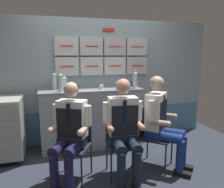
{
  "coord_description": "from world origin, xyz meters",
  "views": [
    {
      "loc": [
        -0.84,
        -2.45,
        1.54
      ],
      "look_at": [
        -0.02,
        0.46,
        1.0
      ],
      "focal_mm": 35.14,
      "sensor_mm": 36.0,
      "label": 1
    }
  ],
  "objects_px": {
    "folding_chair_right": "(121,135)",
    "crew_member_right": "(124,126)",
    "water_bottle_tall": "(61,82)",
    "paper_cup_blue": "(101,87)",
    "folding_chair_near_trolley": "(150,130)",
    "folding_chair_left": "(75,137)",
    "service_trolley": "(9,126)",
    "crew_member_left": "(70,130)",
    "crew_member_near_trolley": "(162,119)"
  },
  "relations": [
    {
      "from": "crew_member_near_trolley",
      "to": "water_bottle_tall",
      "type": "xyz_separation_m",
      "value": [
        -1.26,
        0.86,
        0.43
      ]
    },
    {
      "from": "crew_member_left",
      "to": "water_bottle_tall",
      "type": "relative_size",
      "value": 4.12
    },
    {
      "from": "crew_member_left",
      "to": "crew_member_near_trolley",
      "type": "relative_size",
      "value": 0.97
    },
    {
      "from": "folding_chair_right",
      "to": "folding_chair_near_trolley",
      "type": "bearing_deg",
      "value": 8.54
    },
    {
      "from": "crew_member_left",
      "to": "folding_chair_near_trolley",
      "type": "relative_size",
      "value": 1.47
    },
    {
      "from": "water_bottle_tall",
      "to": "crew_member_left",
      "type": "bearing_deg",
      "value": -87.27
    },
    {
      "from": "crew_member_right",
      "to": "folding_chair_near_trolley",
      "type": "relative_size",
      "value": 1.5
    },
    {
      "from": "folding_chair_left",
      "to": "paper_cup_blue",
      "type": "distance_m",
      "value": 1.1
    },
    {
      "from": "service_trolley",
      "to": "folding_chair_near_trolley",
      "type": "relative_size",
      "value": 1.1
    },
    {
      "from": "folding_chair_left",
      "to": "crew_member_left",
      "type": "relative_size",
      "value": 0.68
    },
    {
      "from": "crew_member_left",
      "to": "folding_chair_left",
      "type": "bearing_deg",
      "value": 61.71
    },
    {
      "from": "folding_chair_right",
      "to": "crew_member_right",
      "type": "height_order",
      "value": "crew_member_right"
    },
    {
      "from": "folding_chair_near_trolley",
      "to": "crew_member_left",
      "type": "bearing_deg",
      "value": -172.76
    },
    {
      "from": "folding_chair_right",
      "to": "paper_cup_blue",
      "type": "bearing_deg",
      "value": 93.57
    },
    {
      "from": "crew_member_right",
      "to": "service_trolley",
      "type": "bearing_deg",
      "value": 145.93
    },
    {
      "from": "folding_chair_left",
      "to": "crew_member_right",
      "type": "bearing_deg",
      "value": -21.62
    },
    {
      "from": "crew_member_right",
      "to": "paper_cup_blue",
      "type": "relative_size",
      "value": 17.06
    },
    {
      "from": "service_trolley",
      "to": "crew_member_near_trolley",
      "type": "distance_m",
      "value": 2.22
    },
    {
      "from": "crew_member_left",
      "to": "folding_chair_near_trolley",
      "type": "height_order",
      "value": "crew_member_left"
    },
    {
      "from": "folding_chair_left",
      "to": "folding_chair_near_trolley",
      "type": "height_order",
      "value": "same"
    },
    {
      "from": "service_trolley",
      "to": "water_bottle_tall",
      "type": "distance_m",
      "value": 1.0
    },
    {
      "from": "crew_member_near_trolley",
      "to": "water_bottle_tall",
      "type": "height_order",
      "value": "water_bottle_tall"
    },
    {
      "from": "folding_chair_right",
      "to": "crew_member_right",
      "type": "distance_m",
      "value": 0.24
    },
    {
      "from": "folding_chair_left",
      "to": "folding_chair_right",
      "type": "distance_m",
      "value": 0.59
    },
    {
      "from": "crew_member_right",
      "to": "crew_member_near_trolley",
      "type": "distance_m",
      "value": 0.58
    },
    {
      "from": "folding_chair_near_trolley",
      "to": "water_bottle_tall",
      "type": "bearing_deg",
      "value": 146.91
    },
    {
      "from": "folding_chair_right",
      "to": "paper_cup_blue",
      "type": "xyz_separation_m",
      "value": [
        -0.06,
        0.89,
        0.51
      ]
    },
    {
      "from": "folding_chair_near_trolley",
      "to": "paper_cup_blue",
      "type": "relative_size",
      "value": 11.37
    },
    {
      "from": "folding_chair_right",
      "to": "crew_member_right",
      "type": "relative_size",
      "value": 0.67
    },
    {
      "from": "folding_chair_right",
      "to": "water_bottle_tall",
      "type": "height_order",
      "value": "water_bottle_tall"
    },
    {
      "from": "service_trolley",
      "to": "crew_member_left",
      "type": "height_order",
      "value": "crew_member_left"
    },
    {
      "from": "crew_member_right",
      "to": "crew_member_near_trolley",
      "type": "height_order",
      "value": "crew_member_near_trolley"
    },
    {
      "from": "crew_member_near_trolley",
      "to": "paper_cup_blue",
      "type": "xyz_separation_m",
      "value": [
        -0.61,
        0.93,
        0.33
      ]
    },
    {
      "from": "folding_chair_left",
      "to": "folding_chair_near_trolley",
      "type": "xyz_separation_m",
      "value": [
        1.03,
        -0.0,
        0.0
      ]
    },
    {
      "from": "crew_member_right",
      "to": "water_bottle_tall",
      "type": "distance_m",
      "value": 1.27
    },
    {
      "from": "paper_cup_blue",
      "to": "crew_member_left",
      "type": "bearing_deg",
      "value": -122.42
    },
    {
      "from": "paper_cup_blue",
      "to": "water_bottle_tall",
      "type": "bearing_deg",
      "value": -173.42
    },
    {
      "from": "folding_chair_left",
      "to": "service_trolley",
      "type": "bearing_deg",
      "value": 139.41
    },
    {
      "from": "folding_chair_right",
      "to": "crew_member_near_trolley",
      "type": "height_order",
      "value": "crew_member_near_trolley"
    },
    {
      "from": "paper_cup_blue",
      "to": "service_trolley",
      "type": "bearing_deg",
      "value": -177.67
    },
    {
      "from": "folding_chair_near_trolley",
      "to": "crew_member_right",
      "type": "bearing_deg",
      "value": -153.65
    },
    {
      "from": "folding_chair_near_trolley",
      "to": "paper_cup_blue",
      "type": "bearing_deg",
      "value": 120.94
    },
    {
      "from": "crew_member_right",
      "to": "folding_chair_near_trolley",
      "type": "xyz_separation_m",
      "value": [
        0.45,
        0.22,
        -0.18
      ]
    },
    {
      "from": "folding_chair_right",
      "to": "water_bottle_tall",
      "type": "distance_m",
      "value": 1.24
    },
    {
      "from": "crew_member_left",
      "to": "crew_member_right",
      "type": "xyz_separation_m",
      "value": [
        0.65,
        -0.08,
        0.02
      ]
    },
    {
      "from": "service_trolley",
      "to": "folding_chair_right",
      "type": "xyz_separation_m",
      "value": [
        1.48,
        -0.83,
        0.02
      ]
    },
    {
      "from": "folding_chair_left",
      "to": "crew_member_right",
      "type": "height_order",
      "value": "crew_member_right"
    },
    {
      "from": "folding_chair_right",
      "to": "folding_chair_left",
      "type": "bearing_deg",
      "value": 173.41
    },
    {
      "from": "water_bottle_tall",
      "to": "paper_cup_blue",
      "type": "distance_m",
      "value": 0.67
    },
    {
      "from": "folding_chair_near_trolley",
      "to": "service_trolley",
      "type": "bearing_deg",
      "value": 158.26
    }
  ]
}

